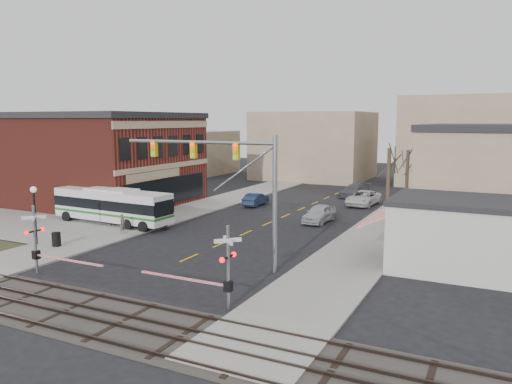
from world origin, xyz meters
TOP-DOWN VIEW (x-y plane):
  - ground at (0.00, 0.00)m, footprint 160.00×160.00m
  - sidewalk_west at (-9.50, 20.00)m, footprint 5.00×60.00m
  - sidewalk_east at (9.50, 20.00)m, footprint 5.00×60.00m
  - plaza_west at (-22.00, 5.00)m, footprint 20.00×10.00m
  - ballast_strip at (0.00, -8.00)m, footprint 160.00×5.00m
  - rail_tracks at (0.00, -8.00)m, footprint 160.00×3.91m
  - brick_building at (-26.98, 16.00)m, footprint 30.40×15.40m
  - awning_shop at (15.97, 7.00)m, footprint 9.74×6.20m
  - tree_east_a at (10.50, 12.00)m, footprint 0.28×0.28m
  - tree_east_b at (10.80, 18.00)m, footprint 0.28×0.28m
  - tree_east_c at (11.00, 26.00)m, footprint 0.28×0.28m
  - transit_bus at (-11.76, 7.89)m, footprint 11.48×3.06m
  - traffic_signal_mast at (3.31, 1.71)m, footprint 10.59×0.30m
  - rr_crossing_west at (-5.71, -4.59)m, footprint 5.60×1.36m
  - rr_crossing_east at (6.14, -4.45)m, footprint 5.60×1.36m
  - street_lamp at (-11.43, -0.16)m, footprint 0.44×0.44m
  - trash_bin at (-9.75, 0.08)m, footprint 0.60×0.60m
  - car_a at (3.77, 16.59)m, footprint 2.06×4.63m
  - car_b at (-5.00, 21.79)m, footprint 1.58×4.10m
  - car_c at (5.00, 26.99)m, footprint 3.05×5.65m
  - car_d at (2.61, 32.19)m, footprint 3.07×5.44m
  - pedestrian_near at (-8.28, 5.19)m, footprint 0.39×0.58m
  - pedestrian_far at (-10.91, 7.10)m, footprint 0.89×0.81m

SIDE VIEW (x-z plane):
  - ground at x=0.00m, z-range 0.00..0.00m
  - ballast_strip at x=0.00m, z-range 0.00..0.06m
  - plaza_west at x=-22.00m, z-range 0.00..0.11m
  - sidewalk_west at x=-9.50m, z-range 0.00..0.12m
  - sidewalk_east at x=9.50m, z-range 0.00..0.12m
  - rail_tracks at x=0.00m, z-range 0.05..0.19m
  - trash_bin at x=-9.75m, z-range 0.12..1.09m
  - car_b at x=-5.00m, z-range 0.00..1.33m
  - car_d at x=2.61m, z-range 0.00..1.49m
  - car_c at x=5.00m, z-range 0.00..1.51m
  - car_a at x=3.77m, z-range 0.00..1.55m
  - pedestrian_far at x=-10.91m, z-range 0.12..1.62m
  - pedestrian_near at x=-8.28m, z-range 0.12..1.65m
  - transit_bus at x=-11.76m, z-range 0.20..3.13m
  - rr_crossing_west at x=-5.71m, z-range -0.03..3.97m
  - rr_crossing_east at x=6.14m, z-range -0.03..3.97m
  - awning_shop at x=15.97m, z-range 0.01..4.31m
  - street_lamp at x=-11.43m, z-range 1.02..5.16m
  - tree_east_b at x=10.80m, z-range 0.12..6.42m
  - tree_east_a at x=10.50m, z-range 0.12..6.87m
  - tree_east_c at x=11.00m, z-range 0.12..7.32m
  - brick_building at x=-26.98m, z-range 0.01..9.61m
  - traffic_signal_mast at x=3.31m, z-range 1.77..9.77m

